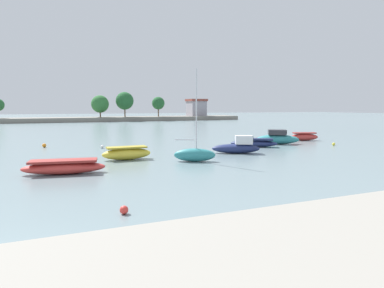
{
  "coord_description": "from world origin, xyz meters",
  "views": [
    {
      "loc": [
        1.78,
        -9.0,
        4.37
      ],
      "look_at": [
        12.92,
        17.34,
        1.15
      ],
      "focal_mm": 31.4,
      "sensor_mm": 36.0,
      "label": 1
    }
  ],
  "objects_px": {
    "moored_boat_5": "(237,147)",
    "moored_boat_7": "(278,138)",
    "moored_boat_3": "(127,153)",
    "mooring_buoy_2": "(334,144)",
    "moored_boat_8": "(304,137)",
    "mooring_buoy_1": "(124,210)",
    "mooring_buoy_3": "(44,145)",
    "moored_boat_2": "(64,167)",
    "moored_boat_4": "(195,154)",
    "moored_boat_6": "(254,143)",
    "mooring_buoy_0": "(102,147)"
  },
  "relations": [
    {
      "from": "moored_boat_3",
      "to": "mooring_buoy_2",
      "type": "distance_m",
      "value": 23.47
    },
    {
      "from": "mooring_buoy_0",
      "to": "moored_boat_5",
      "type": "bearing_deg",
      "value": -38.06
    },
    {
      "from": "moored_boat_5",
      "to": "moored_boat_4",
      "type": "bearing_deg",
      "value": -128.89
    },
    {
      "from": "moored_boat_2",
      "to": "moored_boat_4",
      "type": "xyz_separation_m",
      "value": [
        9.79,
        1.2,
        0.15
      ]
    },
    {
      "from": "mooring_buoy_3",
      "to": "moored_boat_6",
      "type": "bearing_deg",
      "value": -21.63
    },
    {
      "from": "moored_boat_3",
      "to": "moored_boat_6",
      "type": "bearing_deg",
      "value": 12.79
    },
    {
      "from": "moored_boat_8",
      "to": "mooring_buoy_0",
      "type": "bearing_deg",
      "value": -163.96
    },
    {
      "from": "mooring_buoy_1",
      "to": "mooring_buoy_3",
      "type": "xyz_separation_m",
      "value": [
        -3.31,
        25.67,
        0.03
      ]
    },
    {
      "from": "moored_boat_5",
      "to": "mooring_buoy_3",
      "type": "bearing_deg",
      "value": 169.02
    },
    {
      "from": "moored_boat_8",
      "to": "mooring_buoy_2",
      "type": "distance_m",
      "value": 5.77
    },
    {
      "from": "moored_boat_2",
      "to": "moored_boat_6",
      "type": "relative_size",
      "value": 1.09
    },
    {
      "from": "mooring_buoy_3",
      "to": "mooring_buoy_2",
      "type": "bearing_deg",
      "value": -19.84
    },
    {
      "from": "moored_boat_2",
      "to": "moored_boat_4",
      "type": "relative_size",
      "value": 0.74
    },
    {
      "from": "mooring_buoy_1",
      "to": "mooring_buoy_2",
      "type": "bearing_deg",
      "value": 29.31
    },
    {
      "from": "moored_boat_5",
      "to": "moored_boat_7",
      "type": "relative_size",
      "value": 0.91
    },
    {
      "from": "moored_boat_2",
      "to": "mooring_buoy_2",
      "type": "xyz_separation_m",
      "value": [
        28.46,
        5.15,
        -0.27
      ]
    },
    {
      "from": "moored_boat_6",
      "to": "moored_boat_8",
      "type": "relative_size",
      "value": 1.34
    },
    {
      "from": "moored_boat_3",
      "to": "mooring_buoy_2",
      "type": "height_order",
      "value": "moored_boat_3"
    },
    {
      "from": "mooring_buoy_1",
      "to": "moored_boat_2",
      "type": "bearing_deg",
      "value": 101.16
    },
    {
      "from": "moored_boat_3",
      "to": "mooring_buoy_1",
      "type": "distance_m",
      "value": 14.34
    },
    {
      "from": "moored_boat_7",
      "to": "moored_boat_8",
      "type": "xyz_separation_m",
      "value": [
        5.67,
        1.96,
        -0.17
      ]
    },
    {
      "from": "mooring_buoy_1",
      "to": "mooring_buoy_3",
      "type": "distance_m",
      "value": 25.88
    },
    {
      "from": "moored_boat_4",
      "to": "mooring_buoy_1",
      "type": "xyz_separation_m",
      "value": [
        -7.86,
        -10.95,
        -0.41
      ]
    },
    {
      "from": "moored_boat_2",
      "to": "moored_boat_6",
      "type": "distance_m",
      "value": 20.98
    },
    {
      "from": "moored_boat_7",
      "to": "mooring_buoy_3",
      "type": "height_order",
      "value": "moored_boat_7"
    },
    {
      "from": "moored_boat_3",
      "to": "moored_boat_2",
      "type": "bearing_deg",
      "value": -139.96
    },
    {
      "from": "moored_boat_5",
      "to": "moored_boat_6",
      "type": "relative_size",
      "value": 0.93
    },
    {
      "from": "mooring_buoy_0",
      "to": "mooring_buoy_3",
      "type": "bearing_deg",
      "value": 149.97
    },
    {
      "from": "moored_boat_2",
      "to": "mooring_buoy_3",
      "type": "distance_m",
      "value": 15.98
    },
    {
      "from": "moored_boat_7",
      "to": "mooring_buoy_1",
      "type": "xyz_separation_m",
      "value": [
        -21.71,
        -18.64,
        -0.49
      ]
    },
    {
      "from": "moored_boat_8",
      "to": "mooring_buoy_2",
      "type": "relative_size",
      "value": 11.11
    },
    {
      "from": "moored_boat_5",
      "to": "mooring_buoy_2",
      "type": "relative_size",
      "value": 13.82
    },
    {
      "from": "mooring_buoy_0",
      "to": "mooring_buoy_2",
      "type": "distance_m",
      "value": 25.4
    },
    {
      "from": "moored_boat_6",
      "to": "mooring_buoy_1",
      "type": "bearing_deg",
      "value": -102.22
    },
    {
      "from": "moored_boat_4",
      "to": "mooring_buoy_3",
      "type": "bearing_deg",
      "value": 153.18
    },
    {
      "from": "moored_boat_4",
      "to": "mooring_buoy_0",
      "type": "distance_m",
      "value": 12.78
    },
    {
      "from": "moored_boat_4",
      "to": "mooring_buoy_0",
      "type": "relative_size",
      "value": 21.53
    },
    {
      "from": "moored_boat_3",
      "to": "moored_boat_6",
      "type": "relative_size",
      "value": 0.81
    },
    {
      "from": "mooring_buoy_0",
      "to": "moored_boat_7",
      "type": "bearing_deg",
      "value": -11.04
    },
    {
      "from": "mooring_buoy_3",
      "to": "moored_boat_7",
      "type": "bearing_deg",
      "value": -15.68
    },
    {
      "from": "moored_boat_8",
      "to": "moored_boat_3",
      "type": "bearing_deg",
      "value": -144.58
    },
    {
      "from": "moored_boat_2",
      "to": "moored_boat_5",
      "type": "xyz_separation_m",
      "value": [
        15.33,
        3.97,
        0.15
      ]
    },
    {
      "from": "moored_boat_2",
      "to": "moored_boat_5",
      "type": "relative_size",
      "value": 1.17
    },
    {
      "from": "moored_boat_5",
      "to": "mooring_buoy_2",
      "type": "bearing_deg",
      "value": 29.7
    },
    {
      "from": "moored_boat_4",
      "to": "mooring_buoy_2",
      "type": "distance_m",
      "value": 19.09
    },
    {
      "from": "mooring_buoy_2",
      "to": "moored_boat_8",
      "type": "bearing_deg",
      "value": 81.56
    },
    {
      "from": "mooring_buoy_1",
      "to": "mooring_buoy_2",
      "type": "xyz_separation_m",
      "value": [
        26.54,
        14.9,
        -0.01
      ]
    },
    {
      "from": "moored_boat_6",
      "to": "mooring_buoy_3",
      "type": "height_order",
      "value": "moored_boat_6"
    },
    {
      "from": "moored_boat_5",
      "to": "mooring_buoy_3",
      "type": "relative_size",
      "value": 10.86
    },
    {
      "from": "moored_boat_2",
      "to": "moored_boat_8",
      "type": "height_order",
      "value": "moored_boat_8"
    }
  ]
}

